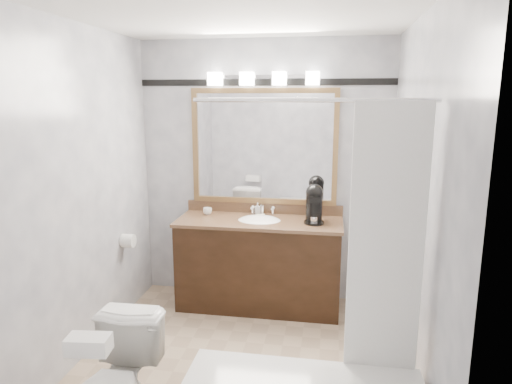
# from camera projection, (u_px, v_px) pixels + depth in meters

# --- Properties ---
(room) EXTENTS (2.42, 2.62, 2.52)m
(room) POSITION_uv_depth(u_px,v_px,m) (236.00, 202.00, 3.16)
(room) COLOR tan
(room) RESTS_ON ground
(vanity) EXTENTS (1.53, 0.58, 0.97)m
(vanity) POSITION_uv_depth(u_px,v_px,m) (259.00, 262.00, 4.30)
(vanity) COLOR black
(vanity) RESTS_ON ground
(mirror) EXTENTS (1.40, 0.04, 1.10)m
(mirror) POSITION_uv_depth(u_px,v_px,m) (264.00, 147.00, 4.34)
(mirror) COLOR olive
(mirror) RESTS_ON room
(vanity_light_bar) EXTENTS (1.02, 0.14, 0.12)m
(vanity_light_bar) POSITION_uv_depth(u_px,v_px,m) (263.00, 78.00, 4.16)
(vanity_light_bar) COLOR silver
(vanity_light_bar) RESTS_ON room
(accent_stripe) EXTENTS (2.40, 0.01, 0.06)m
(accent_stripe) POSITION_uv_depth(u_px,v_px,m) (264.00, 82.00, 4.23)
(accent_stripe) COLOR black
(accent_stripe) RESTS_ON room
(tp_roll) EXTENTS (0.11, 0.12, 0.12)m
(tp_roll) POSITION_uv_depth(u_px,v_px,m) (128.00, 241.00, 4.10)
(tp_roll) COLOR white
(tp_roll) RESTS_ON room
(tissue_box) EXTENTS (0.22, 0.14, 0.09)m
(tissue_box) POSITION_uv_depth(u_px,v_px,m) (89.00, 344.00, 2.26)
(tissue_box) COLOR white
(tissue_box) RESTS_ON toilet
(coffee_maker) EXTENTS (0.18, 0.23, 0.35)m
(coffee_maker) POSITION_uv_depth(u_px,v_px,m) (314.00, 203.00, 4.12)
(coffee_maker) COLOR black
(coffee_maker) RESTS_ON vanity
(cup_left) EXTENTS (0.11, 0.11, 0.07)m
(cup_left) POSITION_uv_depth(u_px,v_px,m) (207.00, 211.00, 4.41)
(cup_left) COLOR white
(cup_left) RESTS_ON vanity
(soap_bottle_a) EXTENTS (0.07, 0.07, 0.11)m
(soap_bottle_a) POSITION_uv_depth(u_px,v_px,m) (258.00, 208.00, 4.43)
(soap_bottle_a) COLOR white
(soap_bottle_a) RESTS_ON vanity
(soap_bar) EXTENTS (0.08, 0.06, 0.02)m
(soap_bar) POSITION_uv_depth(u_px,v_px,m) (261.00, 216.00, 4.33)
(soap_bar) COLOR #E9EAC1
(soap_bar) RESTS_ON vanity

